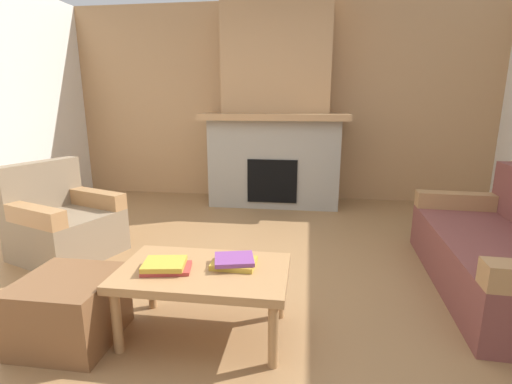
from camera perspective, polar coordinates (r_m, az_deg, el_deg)
name	(u,v)px	position (r m, az deg, el deg)	size (l,w,h in m)	color
ground	(242,294)	(2.88, -2.10, -15.26)	(9.00, 9.00, 0.00)	olive
wall_back_wood_panel	(278,103)	(5.50, 3.36, 13.28)	(6.00, 0.12, 2.70)	tan
fireplace	(276,118)	(5.13, 2.98, 11.16)	(1.90, 0.82, 2.70)	gray
couch	(506,254)	(3.38, 33.73, -7.87)	(0.93, 1.84, 0.85)	brown
armchair	(63,224)	(3.88, -27.24, -4.34)	(0.97, 0.97, 0.85)	#847056
coffee_table	(204,277)	(2.31, -7.96, -12.66)	(1.00, 0.60, 0.43)	#A87A4C
ottoman	(70,309)	(2.56, -26.41, -15.64)	(0.52, 0.52, 0.40)	brown
book_stack_near_edge	(165,266)	(2.29, -13.59, -10.86)	(0.31, 0.23, 0.05)	#B23833
book_stack_center	(234,262)	(2.29, -3.35, -10.49)	(0.27, 0.25, 0.06)	gold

